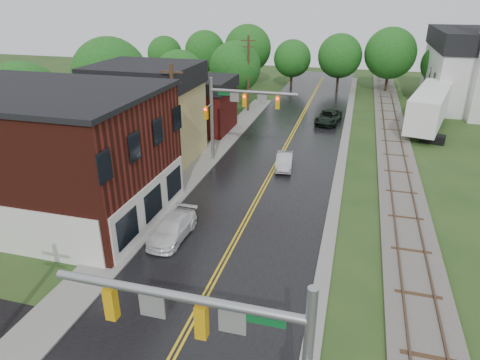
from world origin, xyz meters
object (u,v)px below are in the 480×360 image
at_px(utility_pole_b, 174,122).
at_px(tree_left_a, 25,106).
at_px(tree_left_e, 236,69).
at_px(tree_left_b, 111,78).
at_px(suv_dark, 328,117).
at_px(church, 478,60).
at_px(sedan_silver, 284,161).
at_px(traffic_signal_far, 236,106).
at_px(semi_trailer, 430,106).
at_px(utility_pole_c, 248,73).
at_px(pickup_white, 172,229).
at_px(brick_building, 48,154).
at_px(tree_left_c, 180,78).
at_px(traffic_signal_near, 228,342).

height_order(utility_pole_b, tree_left_a, utility_pole_b).
bearing_deg(tree_left_e, tree_left_a, -114.62).
height_order(tree_left_b, suv_dark, tree_left_b).
distance_m(church, sedan_silver, 33.52).
relative_size(traffic_signal_far, semi_trailer, 0.53).
height_order(utility_pole_c, tree_left_e, utility_pole_c).
distance_m(tree_left_a, suv_dark, 30.49).
bearing_deg(pickup_white, brick_building, 174.72).
bearing_deg(suv_dark, church, 42.85).
relative_size(brick_building, utility_pole_b, 1.59).
bearing_deg(tree_left_e, tree_left_c, -129.81).
bearing_deg(pickup_white, traffic_signal_near, -57.27).
distance_m(traffic_signal_near, utility_pole_c, 43.24).
bearing_deg(brick_building, tree_left_a, 136.87).
relative_size(tree_left_e, semi_trailer, 0.59).
xyz_separation_m(tree_left_a, pickup_white, (16.15, -7.98, -4.48)).
xyz_separation_m(church, traffic_signal_far, (-23.47, -26.74, -0.86)).
distance_m(tree_left_a, tree_left_b, 10.22).
relative_size(utility_pole_b, sedan_silver, 2.41).
relative_size(traffic_signal_near, suv_dark, 1.42).
relative_size(traffic_signal_near, utility_pole_b, 0.82).
bearing_deg(tree_left_c, utility_pole_c, 30.20).
relative_size(church, sedan_silver, 5.35).
relative_size(church, tree_left_e, 2.45).
bearing_deg(church, traffic_signal_far, -131.27).
xyz_separation_m(tree_left_b, sedan_silver, (18.65, -5.14, -5.10)).
height_order(utility_pole_c, suv_dark, utility_pole_c).
bearing_deg(semi_trailer, traffic_signal_far, -138.45).
relative_size(tree_left_a, semi_trailer, 0.62).
height_order(traffic_signal_far, tree_left_b, tree_left_b).
distance_m(traffic_signal_far, utility_pole_c, 17.33).
xyz_separation_m(brick_building, church, (32.48, 38.74, 1.68)).
distance_m(utility_pole_c, sedan_silver, 19.28).
bearing_deg(tree_left_b, pickup_white, -51.79).
distance_m(utility_pole_b, tree_left_e, 23.99).
height_order(traffic_signal_far, tree_left_a, tree_left_a).
distance_m(brick_building, tree_left_a, 10.14).
bearing_deg(tree_left_b, brick_building, -72.39).
relative_size(brick_building, tree_left_a, 1.65).
relative_size(tree_left_a, pickup_white, 1.98).
bearing_deg(tree_left_a, tree_left_b, 78.69).
distance_m(suv_dark, sedan_silver, 14.76).
xyz_separation_m(tree_left_a, tree_left_b, (2.00, 10.00, 0.60)).
bearing_deg(tree_left_c, church, 22.24).
height_order(tree_left_a, tree_left_e, tree_left_a).
distance_m(brick_building, pickup_white, 9.53).
bearing_deg(church, semi_trailer, -118.64).
xyz_separation_m(traffic_signal_near, tree_left_b, (-21.32, 29.90, 0.75)).
relative_size(church, traffic_signal_near, 2.72).
bearing_deg(traffic_signal_near, tree_left_b, 125.49).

